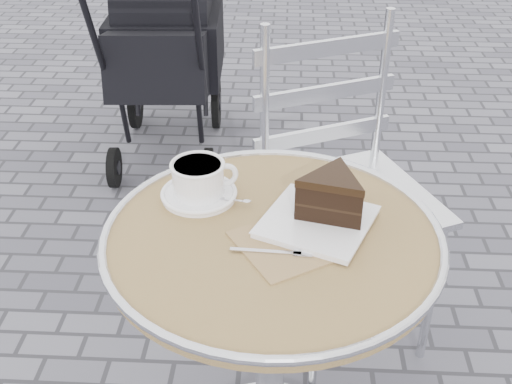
# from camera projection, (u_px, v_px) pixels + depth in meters

# --- Properties ---
(cafe_table) EXTENTS (0.72, 0.72, 0.74)m
(cafe_table) POSITION_uv_depth(u_px,v_px,m) (271.00, 293.00, 1.43)
(cafe_table) COLOR silver
(cafe_table) RESTS_ON ground
(cappuccino_set) EXTENTS (0.20, 0.17, 0.09)m
(cappuccino_set) POSITION_uv_depth(u_px,v_px,m) (199.00, 182.00, 1.44)
(cappuccino_set) COLOR white
(cappuccino_set) RESTS_ON cafe_table
(cake_plate_set) EXTENTS (0.34, 0.34, 0.11)m
(cake_plate_set) POSITION_uv_depth(u_px,v_px,m) (328.00, 202.00, 1.34)
(cake_plate_set) COLOR #977452
(cake_plate_set) RESTS_ON cafe_table
(bistro_chair) EXTENTS (0.59, 0.59, 1.00)m
(bistro_chair) POSITION_uv_depth(u_px,v_px,m) (335.00, 153.00, 1.87)
(bistro_chair) COLOR silver
(bistro_chair) RESTS_ON ground
(baby_stroller) EXTENTS (0.51, 1.02, 1.04)m
(baby_stroller) POSITION_uv_depth(u_px,v_px,m) (165.00, 57.00, 2.95)
(baby_stroller) COLOR black
(baby_stroller) RESTS_ON ground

